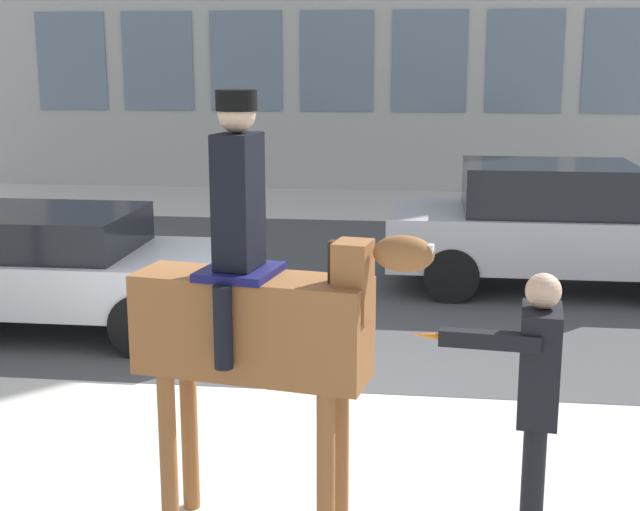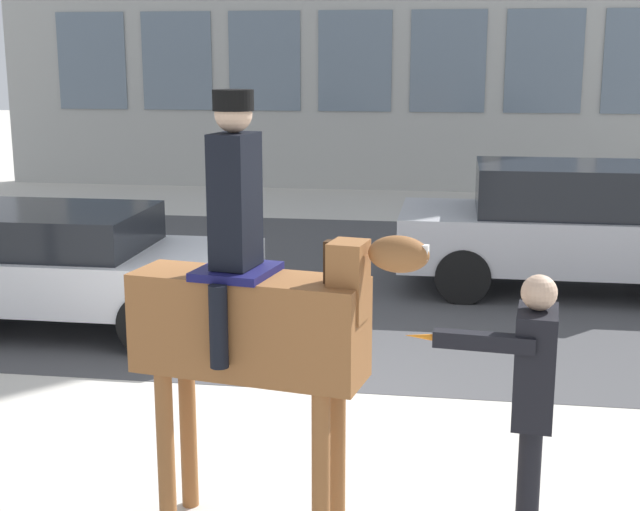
% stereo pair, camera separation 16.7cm
% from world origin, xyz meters
% --- Properties ---
extents(ground_plane, '(80.00, 80.00, 0.00)m').
position_xyz_m(ground_plane, '(0.00, 0.00, 0.00)').
color(ground_plane, beige).
extents(road_surface, '(18.32, 8.50, 0.01)m').
position_xyz_m(road_surface, '(0.00, 4.75, 0.00)').
color(road_surface, '#444447').
rests_on(road_surface, ground_plane).
extents(mounted_horse_lead, '(1.88, 0.68, 2.75)m').
position_xyz_m(mounted_horse_lead, '(0.07, -1.92, 1.43)').
color(mounted_horse_lead, brown).
rests_on(mounted_horse_lead, ground_plane).
extents(pedestrian_bystander, '(0.86, 0.43, 1.77)m').
position_xyz_m(pedestrian_bystander, '(1.70, -2.10, 1.05)').
color(pedestrian_bystander, black).
rests_on(pedestrian_bystander, ground_plane).
extents(street_car_near_lane, '(4.21, 1.88, 1.31)m').
position_xyz_m(street_car_near_lane, '(-3.05, 2.06, 0.70)').
color(street_car_near_lane, silver).
rests_on(street_car_near_lane, ground_plane).
extents(street_car_far_lane, '(4.24, 1.90, 1.62)m').
position_xyz_m(street_car_far_lane, '(2.65, 4.50, 0.83)').
color(street_car_far_lane, '#B7B7BC').
rests_on(street_car_far_lane, ground_plane).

